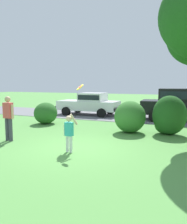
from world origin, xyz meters
The scene contains 10 objects.
ground_plane centered at (0.00, 0.00, 0.00)m, with size 80.00×80.00×0.00m, color #518E42.
driveway_strip centered at (0.00, 7.95, 0.01)m, with size 28.00×4.40×0.02m, color slate.
shrub_near_tree centered at (-3.87, 3.72, 0.59)m, with size 1.24×1.39×1.18m.
shrub_centre_left centered at (1.01, 3.29, 0.72)m, with size 1.41×1.48×1.44m.
shrub_centre centered at (2.66, 3.53, 0.77)m, with size 1.46×1.19×1.71m.
parked_sedan centered at (-3.13, 8.00, 0.85)m, with size 4.45×2.20×1.56m.
parked_suv centered at (2.89, 7.70, 1.08)m, with size 4.82×2.35×1.92m.
child_thrower centered at (0.01, -0.56, 0.72)m, with size 0.46×0.25×1.29m.
frisbee centered at (0.18, -0.08, 2.11)m, with size 0.31×0.26×0.28m.
adult_onlooker centered at (-2.90, -0.14, 0.98)m, with size 0.53×0.25×1.74m.
Camera 1 is at (3.76, -7.18, 2.25)m, focal length 38.20 mm.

